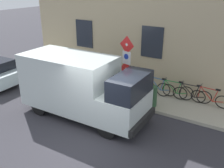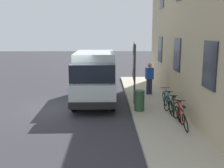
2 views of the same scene
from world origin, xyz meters
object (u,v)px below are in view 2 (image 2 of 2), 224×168
(delivery_van, at_px, (94,76))
(litter_bin, at_px, (139,100))
(sign_post_stacked, at_px, (134,66))
(pedestrian, at_px, (149,78))
(bicycle_red, at_px, (181,117))
(bicycle_blue, at_px, (167,101))
(bicycle_black, at_px, (176,111))
(bicycle_green, at_px, (171,106))
(parked_hatchback, at_px, (100,70))

(delivery_van, xyz_separation_m, litter_bin, (2.05, -2.25, -0.74))
(sign_post_stacked, xyz_separation_m, pedestrian, (1.07, 2.04, -0.89))
(bicycle_red, bearing_deg, bicycle_blue, 1.29)
(bicycle_red, xyz_separation_m, pedestrian, (-0.34, 5.43, 0.56))
(bicycle_red, distance_m, bicycle_blue, 2.39)
(sign_post_stacked, relative_size, bicycle_black, 1.67)
(delivery_van, height_order, bicycle_green, delivery_van)
(parked_hatchback, distance_m, bicycle_red, 11.33)
(sign_post_stacked, xyz_separation_m, bicycle_green, (1.41, -1.80, -1.45))
(parked_hatchback, bearing_deg, bicycle_black, -163.98)
(bicycle_green, bearing_deg, delivery_van, 41.51)
(litter_bin, bearing_deg, pedestrian, 74.12)
(bicycle_red, xyz_separation_m, litter_bin, (-1.26, 2.19, 0.08))
(bicycle_black, distance_m, bicycle_green, 0.80)
(delivery_van, bearing_deg, bicycle_blue, 57.71)
(bicycle_black, xyz_separation_m, bicycle_blue, (0.00, 1.60, 0.00))
(sign_post_stacked, bearing_deg, pedestrian, 62.28)
(sign_post_stacked, relative_size, pedestrian, 1.67)
(sign_post_stacked, height_order, bicycle_blue, sign_post_stacked)
(bicycle_green, distance_m, litter_bin, 1.40)
(delivery_van, bearing_deg, bicycle_red, 36.13)
(bicycle_red, relative_size, pedestrian, 1.00)
(delivery_van, distance_m, litter_bin, 3.13)
(sign_post_stacked, height_order, bicycle_red, sign_post_stacked)
(parked_hatchback, height_order, litter_bin, parked_hatchback)
(litter_bin, bearing_deg, bicycle_black, -47.77)
(bicycle_green, bearing_deg, sign_post_stacked, 30.12)
(parked_hatchback, xyz_separation_m, bicycle_red, (3.16, -10.88, -0.22))
(bicycle_red, bearing_deg, parked_hatchback, 17.50)
(parked_hatchback, height_order, bicycle_red, parked_hatchback)
(parked_hatchback, distance_m, bicycle_blue, 9.06)
(bicycle_blue, relative_size, pedestrian, 1.00)
(bicycle_red, xyz_separation_m, bicycle_black, (-0.00, 0.80, 0.00))
(pedestrian, bearing_deg, bicycle_blue, -10.58)
(pedestrian, relative_size, litter_bin, 1.91)
(bicycle_black, bearing_deg, bicycle_blue, -6.96)
(bicycle_green, xyz_separation_m, pedestrian, (-0.34, 3.84, 0.56))
(delivery_van, xyz_separation_m, bicycle_red, (3.32, -4.43, -0.82))
(sign_post_stacked, height_order, bicycle_green, sign_post_stacked)
(bicycle_green, bearing_deg, pedestrian, -2.83)
(sign_post_stacked, distance_m, pedestrian, 2.47)
(bicycle_green, distance_m, pedestrian, 3.89)
(litter_bin, bearing_deg, delivery_van, 132.41)
(bicycle_green, bearing_deg, parked_hatchback, 10.91)
(parked_hatchback, bearing_deg, pedestrian, -153.99)
(parked_hatchback, height_order, bicycle_green, parked_hatchback)
(delivery_van, relative_size, bicycle_black, 3.12)
(bicycle_green, xyz_separation_m, bicycle_blue, (0.00, 0.80, 0.00))
(delivery_van, distance_m, parked_hatchback, 6.47)
(bicycle_blue, relative_size, litter_bin, 1.90)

